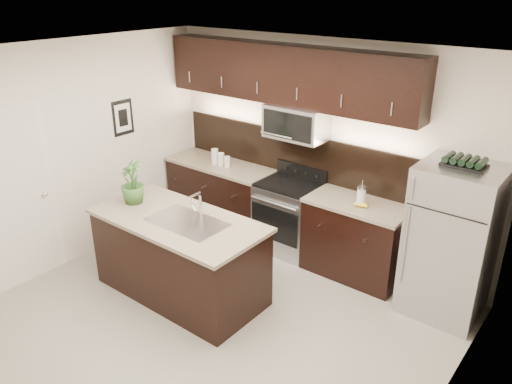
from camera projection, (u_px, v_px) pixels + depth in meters
ground at (216, 318)px, 5.28m from camera, size 4.50×4.50×0.00m
room_walls at (199, 166)px, 4.64m from camera, size 4.52×4.02×2.71m
counter_run at (276, 212)px, 6.57m from camera, size 3.51×0.65×0.94m
upper_fixtures at (287, 84)px, 6.00m from camera, size 3.49×0.40×1.66m
island at (180, 256)px, 5.53m from camera, size 1.96×0.96×0.94m
sink_faucet at (188, 221)px, 5.26m from camera, size 0.84×0.50×0.28m
refrigerator at (451, 242)px, 5.11m from camera, size 0.79×0.72×1.65m
wine_rack at (465, 162)px, 4.76m from camera, size 0.41×0.25×0.10m
plant at (132, 182)px, 5.63m from camera, size 0.33×0.33×0.50m
canisters at (220, 158)px, 6.84m from camera, size 0.32×0.10×0.21m
french_press at (361, 196)px, 5.61m from camera, size 0.10×0.10×0.30m
bananas at (358, 203)px, 5.64m from camera, size 0.18×0.14×0.05m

